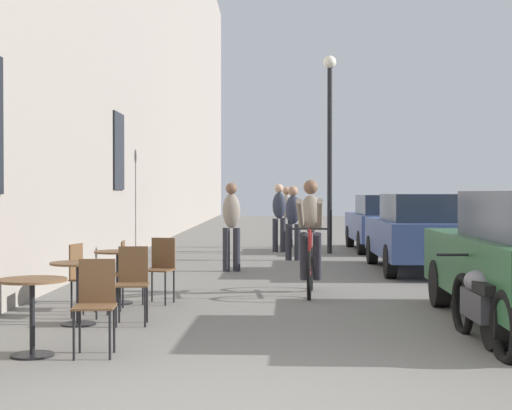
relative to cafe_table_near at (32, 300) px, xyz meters
name	(u,v)px	position (x,y,z in m)	size (l,w,h in m)	color
cafe_table_near	(32,300)	(0.00, 0.00, 0.00)	(0.64, 0.64, 0.72)	black
cafe_chair_near_toward_street	(96,300)	(0.57, 0.08, 0.00)	(0.41, 0.41, 0.89)	black
cafe_table_mid	(78,279)	(0.01, 1.71, 0.00)	(0.64, 0.64, 0.72)	black
cafe_chair_mid_toward_street	(84,274)	(-0.07, 2.29, 0.00)	(0.45, 0.45, 0.89)	black
cafe_chair_mid_toward_wall	(132,279)	(0.62, 1.79, 0.00)	(0.41, 0.41, 0.89)	black
cafe_table_far	(118,265)	(0.13, 3.42, 0.00)	(0.64, 0.64, 0.72)	black
cafe_chair_far_toward_street	(115,270)	(0.20, 2.84, 0.00)	(0.41, 0.41, 0.89)	black
cafe_chair_far_toward_wall	(161,265)	(0.70, 3.49, 0.00)	(0.46, 0.46, 0.89)	black
cyclist_on_bicycle	(310,240)	(2.81, 4.54, 0.29)	(0.52, 1.76, 1.74)	black
pedestrian_near	(231,221)	(1.46, 7.77, 0.44)	(0.36, 0.26, 1.70)	#26262D
pedestrian_mid	(293,219)	(2.72, 10.21, 0.41)	(0.36, 0.27, 1.66)	#26262D
pedestrian_far	(279,214)	(2.43, 12.65, 0.45)	(0.38, 0.30, 1.73)	#26262D
pedestrian_furthest	(287,213)	(2.66, 14.31, 0.42)	(0.36, 0.27, 1.67)	#26262D
street_lamp	(330,128)	(3.68, 12.16, 2.59)	(0.32, 0.32, 4.90)	black
parked_car_second	(422,231)	(5.13, 7.84, 0.25)	(1.82, 4.21, 1.49)	#384C84
parked_car_third	(386,222)	(5.20, 13.04, 0.23)	(1.74, 4.09, 1.45)	#384C84
parked_motorcycle	(482,305)	(4.31, 0.58, -0.12)	(0.62, 2.15, 0.92)	black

